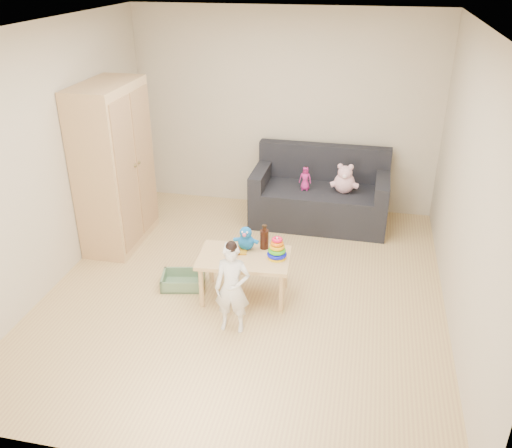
% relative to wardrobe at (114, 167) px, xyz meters
% --- Properties ---
extents(room, '(4.50, 4.50, 4.50)m').
position_rel_wardrobe_xyz_m(room, '(1.73, -0.76, 0.35)').
color(room, tan).
rests_on(room, ground).
extents(wardrobe, '(0.53, 1.06, 1.91)m').
position_rel_wardrobe_xyz_m(wardrobe, '(0.00, 0.00, 0.00)').
color(wardrobe, tan).
rests_on(wardrobe, ground).
extents(sofa, '(1.71, 0.87, 0.48)m').
position_rel_wardrobe_xyz_m(sofa, '(2.29, 0.99, -0.71)').
color(sofa, black).
rests_on(sofa, ground).
extents(play_table, '(0.94, 0.63, 0.47)m').
position_rel_wardrobe_xyz_m(play_table, '(1.74, -0.88, -0.72)').
color(play_table, tan).
rests_on(play_table, ground).
extents(storage_bin, '(0.49, 0.41, 0.13)m').
position_rel_wardrobe_xyz_m(storage_bin, '(1.06, -0.82, -0.89)').
color(storage_bin, '#5E7F5B').
rests_on(storage_bin, ground).
extents(toddler, '(0.33, 0.23, 0.87)m').
position_rel_wardrobe_xyz_m(toddler, '(1.75, -1.42, -0.52)').
color(toddler, silver).
rests_on(toddler, ground).
extents(pink_bear, '(0.32, 0.29, 0.32)m').
position_rel_wardrobe_xyz_m(pink_bear, '(2.59, 0.92, -0.32)').
color(pink_bear, '#EFB0C0').
rests_on(pink_bear, sofa).
extents(doll, '(0.15, 0.11, 0.30)m').
position_rel_wardrobe_xyz_m(doll, '(2.10, 0.90, -0.33)').
color(doll, '#C32481').
rests_on(doll, sofa).
extents(ring_stacker, '(0.20, 0.20, 0.22)m').
position_rel_wardrobe_xyz_m(ring_stacker, '(2.06, -0.85, -0.39)').
color(ring_stacker, yellow).
rests_on(ring_stacker, play_table).
extents(brown_bottle, '(0.09, 0.09, 0.26)m').
position_rel_wardrobe_xyz_m(brown_bottle, '(1.90, -0.68, -0.37)').
color(brown_bottle, black).
rests_on(brown_bottle, play_table).
extents(blue_plush, '(0.24, 0.20, 0.25)m').
position_rel_wardrobe_xyz_m(blue_plush, '(1.72, -0.73, -0.35)').
color(blue_plush, blue).
rests_on(blue_plush, play_table).
extents(wooden_figure, '(0.04, 0.04, 0.10)m').
position_rel_wardrobe_xyz_m(wooden_figure, '(1.67, -0.88, -0.43)').
color(wooden_figure, '#582C1B').
rests_on(wooden_figure, play_table).
extents(yellow_book, '(0.23, 0.23, 0.01)m').
position_rel_wardrobe_xyz_m(yellow_book, '(1.64, -0.78, -0.47)').
color(yellow_book, orange).
rests_on(yellow_book, play_table).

